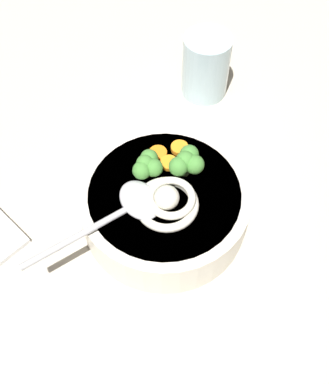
% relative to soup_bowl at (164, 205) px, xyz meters
% --- Properties ---
extents(table_slab, '(1.22, 1.22, 0.04)m').
position_rel_soup_bowl_xyz_m(table_slab, '(-0.03, 0.03, -0.05)').
color(table_slab, '#BCB29E').
rests_on(table_slab, ground).
extents(soup_bowl, '(0.21, 0.21, 0.06)m').
position_rel_soup_bowl_xyz_m(soup_bowl, '(0.00, 0.00, 0.00)').
color(soup_bowl, silver).
rests_on(soup_bowl, table_slab).
extents(noodle_pile, '(0.08, 0.08, 0.03)m').
position_rel_soup_bowl_xyz_m(noodle_pile, '(-0.02, -0.01, 0.04)').
color(noodle_pile, silver).
rests_on(noodle_pile, soup_bowl).
extents(soup_spoon, '(0.16, 0.12, 0.02)m').
position_rel_soup_bowl_xyz_m(soup_spoon, '(-0.04, 0.03, 0.04)').
color(soup_spoon, '#B7B7BC').
rests_on(soup_spoon, soup_bowl).
extents(broccoli_floret_rear, '(0.04, 0.04, 0.03)m').
position_rel_soup_bowl_xyz_m(broccoli_floret_rear, '(0.01, 0.03, 0.05)').
color(broccoli_floret_rear, '#7A9E60').
rests_on(broccoli_floret_rear, soup_bowl).
extents(broccoli_floret_front, '(0.05, 0.04, 0.04)m').
position_rel_soup_bowl_xyz_m(broccoli_floret_front, '(0.04, -0.01, 0.05)').
color(broccoli_floret_front, '#7A9E60').
rests_on(broccoli_floret_front, soup_bowl).
extents(carrot_slice_extra_b, '(0.02, 0.02, 0.01)m').
position_rel_soup_bowl_xyz_m(carrot_slice_extra_b, '(0.04, 0.01, 0.03)').
color(carrot_slice_extra_b, orange).
rests_on(carrot_slice_extra_b, soup_bowl).
extents(carrot_slice_near_spoon, '(0.02, 0.02, 0.01)m').
position_rel_soup_bowl_xyz_m(carrot_slice_near_spoon, '(0.07, 0.01, 0.03)').
color(carrot_slice_near_spoon, orange).
rests_on(carrot_slice_near_spoon, soup_bowl).
extents(carrot_slice_extra_a, '(0.02, 0.02, 0.01)m').
position_rel_soup_bowl_xyz_m(carrot_slice_extra_a, '(0.05, 0.03, 0.03)').
color(carrot_slice_extra_a, orange).
rests_on(carrot_slice_extra_a, soup_bowl).
extents(drinking_glass, '(0.07, 0.07, 0.10)m').
position_rel_soup_bowl_xyz_m(drinking_glass, '(0.25, 0.04, 0.02)').
color(drinking_glass, silver).
rests_on(drinking_glass, table_slab).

